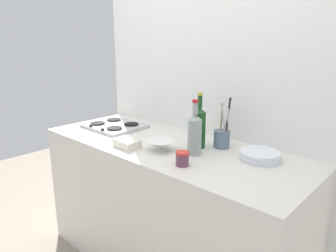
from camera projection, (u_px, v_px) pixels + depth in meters
counter_block at (168, 208)px, 2.09m from camera, size 1.80×0.70×0.90m
backsplash_panel at (205, 97)px, 2.17m from camera, size 1.90×0.06×2.31m
stovetop_hob at (114, 126)px, 2.35m from camera, size 0.42×0.35×0.04m
plate_stack at (260, 156)px, 1.70m from camera, size 0.22×0.22×0.05m
wine_bottle_leftmost at (199, 127)px, 1.89m from camera, size 0.08×0.08×0.34m
wine_bottle_mid_left at (195, 133)px, 1.76m from camera, size 0.08×0.08×0.32m
mixing_bowl at (161, 145)px, 1.85m from camera, size 0.18×0.18×0.06m
butter_dish at (127, 143)px, 1.91m from camera, size 0.17×0.12×0.05m
utensil_crock at (222, 137)px, 1.90m from camera, size 0.10×0.10×0.31m
condiment_jar_front at (182, 158)px, 1.63m from camera, size 0.07×0.07×0.08m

